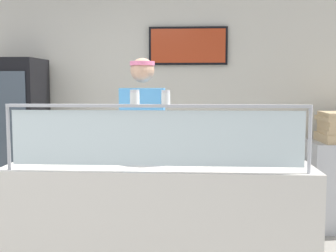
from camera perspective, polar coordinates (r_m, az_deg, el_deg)
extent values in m
cube|color=beige|center=(5.17, 0.70, 3.44)|extent=(6.62, 0.08, 2.70)
cube|color=black|center=(5.12, 2.64, 10.39)|extent=(0.90, 0.04, 0.43)
cube|color=#B23819|center=(5.10, 2.63, 10.41)|extent=(0.85, 0.01, 0.38)
cube|color=silver|center=(3.35, -1.10, -12.95)|extent=(2.22, 0.70, 0.95)
cylinder|color=#B2B5BC|center=(3.17, -20.08, -1.36)|extent=(0.02, 0.02, 0.45)
cylinder|color=#B2B5BC|center=(3.00, 18.00, -1.67)|extent=(0.02, 0.02, 0.45)
cube|color=silver|center=(2.92, -1.60, -1.60)|extent=(1.96, 0.01, 0.37)
cube|color=#B2B5BC|center=(2.90, -1.61, 2.65)|extent=(2.02, 0.06, 0.02)
cylinder|color=#9EA0A8|center=(3.32, -2.97, -4.57)|extent=(0.46, 0.46, 0.01)
cylinder|color=tan|center=(3.32, -2.97, -4.32)|extent=(0.43, 0.43, 0.02)
cylinder|color=#D65B2D|center=(3.32, -2.97, -4.11)|extent=(0.38, 0.38, 0.01)
cube|color=#ADAFB7|center=(3.30, -3.75, -4.06)|extent=(0.12, 0.29, 0.01)
cylinder|color=white|center=(2.91, -4.36, 3.62)|extent=(0.06, 0.06, 0.08)
cylinder|color=white|center=(2.91, -4.36, 3.39)|extent=(0.05, 0.05, 0.05)
cylinder|color=silver|center=(2.91, -4.37, 4.57)|extent=(0.06, 0.06, 0.02)
cylinder|color=white|center=(2.89, -0.30, 3.59)|extent=(0.06, 0.06, 0.08)
cylinder|color=red|center=(2.89, -0.30, 3.36)|extent=(0.05, 0.05, 0.05)
cylinder|color=silver|center=(2.89, -0.30, 4.52)|extent=(0.06, 0.06, 0.02)
cylinder|color=#23232D|center=(3.97, -4.86, -10.04)|extent=(0.13, 0.13, 0.95)
cylinder|color=#23232D|center=(3.94, -1.65, -10.12)|extent=(0.13, 0.13, 0.95)
cube|color=#4C9EE5|center=(3.82, -3.32, 0.82)|extent=(0.38, 0.21, 0.55)
sphere|color=tan|center=(3.81, -3.36, 7.28)|extent=(0.21, 0.21, 0.21)
cylinder|color=pink|center=(3.81, -3.36, 8.14)|extent=(0.21, 0.21, 0.04)
cylinder|color=tan|center=(3.59, -0.89, -0.99)|extent=(0.08, 0.34, 0.08)
cube|color=black|center=(5.19, -19.68, -1.79)|extent=(0.69, 0.60, 1.81)
cylinder|color=green|center=(4.99, -20.63, -1.05)|extent=(0.06, 0.06, 0.20)
cylinder|color=green|center=(4.95, -19.55, -1.07)|extent=(0.06, 0.06, 0.20)
cylinder|color=blue|center=(4.91, -18.46, -1.08)|extent=(0.06, 0.06, 0.20)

